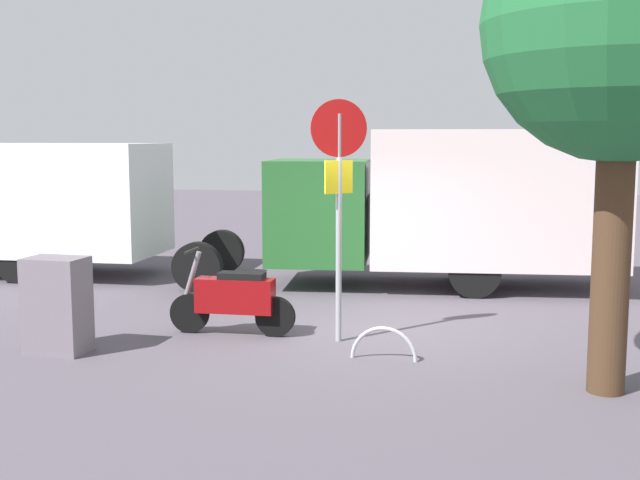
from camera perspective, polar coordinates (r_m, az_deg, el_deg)
The scene contains 8 objects.
ground_plane at distance 11.44m, azimuth 3.50°, elevation -6.53°, with size 60.00×60.00×0.00m, color #524B55.
box_truck_near at distance 14.69m, azimuth 8.78°, elevation 2.82°, with size 8.11×2.75×2.90m.
box_truck_far at distance 17.17m, azimuth -21.30°, elevation 2.73°, with size 7.33×2.21×2.65m.
motorcycle at distance 11.13m, azimuth -6.22°, elevation -4.21°, with size 1.81×0.55×1.20m.
stop_sign at distance 10.49m, azimuth 1.37°, elevation 4.24°, with size 0.71×0.33×3.25m.
street_tree at distance 8.94m, azimuth 21.01°, elevation 14.19°, with size 2.89×2.89×5.37m.
utility_cabinet at distance 10.68m, azimuth -18.47°, elevation -4.49°, with size 0.75×0.52×1.24m, color slate.
bike_rack_hoop at distance 9.98m, azimuth 4.62°, elevation -8.61°, with size 0.85×0.85×0.05m, color #B7B7BC.
Camera 1 is at (-1.33, 11.03, 2.73)m, focal length 44.27 mm.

